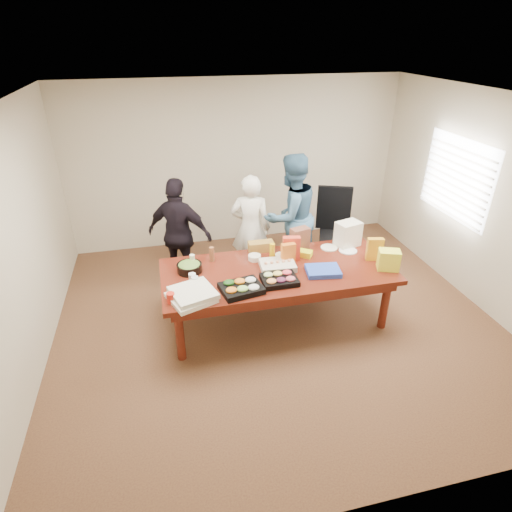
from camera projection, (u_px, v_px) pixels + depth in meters
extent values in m
cube|color=#47301E|center=(276.00, 320.00, 5.45)|extent=(5.50, 5.00, 0.02)
cube|color=white|center=(283.00, 99.00, 4.16)|extent=(5.50, 5.00, 0.02)
cube|color=beige|center=(237.00, 164.00, 6.94)|extent=(5.50, 0.04, 2.70)
cube|color=beige|center=(388.00, 381.00, 2.67)|extent=(5.50, 0.04, 2.70)
cube|color=beige|center=(18.00, 250.00, 4.25)|extent=(0.04, 5.00, 2.70)
cube|color=beige|center=(486.00, 204.00, 5.36)|extent=(0.04, 5.00, 2.70)
cube|color=white|center=(456.00, 178.00, 5.80)|extent=(0.03, 1.40, 1.10)
cube|color=beige|center=(454.00, 179.00, 5.79)|extent=(0.04, 1.36, 1.00)
cube|color=#4C1C0F|center=(277.00, 295.00, 5.27)|extent=(2.80, 1.20, 0.75)
cube|color=black|center=(338.00, 234.00, 6.29)|extent=(0.81, 0.81, 1.22)
imported|color=white|center=(251.00, 228.00, 6.03)|extent=(0.67, 0.53, 1.59)
imported|color=#3D6889|center=(290.00, 216.00, 6.11)|extent=(1.09, 0.98, 1.84)
imported|color=black|center=(180.00, 234.00, 5.83)|extent=(1.01, 0.81, 1.61)
cube|color=black|center=(241.00, 288.00, 4.66)|extent=(0.51, 0.43, 0.07)
cube|color=black|center=(279.00, 280.00, 4.82)|extent=(0.41, 0.32, 0.06)
cube|color=beige|center=(277.00, 265.00, 5.10)|extent=(0.44, 0.34, 0.07)
cylinder|color=black|center=(189.00, 268.00, 5.03)|extent=(0.35, 0.35, 0.10)
cube|color=blue|center=(323.00, 271.00, 5.00)|extent=(0.44, 0.35, 0.06)
cube|color=red|center=(291.00, 248.00, 5.24)|extent=(0.23, 0.13, 0.31)
cube|color=orange|center=(375.00, 249.00, 5.24)|extent=(0.21, 0.12, 0.29)
cube|color=orange|center=(288.00, 254.00, 5.16)|extent=(0.18, 0.09, 0.27)
cylinder|color=silver|center=(284.00, 249.00, 5.41)|extent=(0.10, 0.10, 0.13)
cylinder|color=#E6B60C|center=(272.00, 251.00, 5.32)|extent=(0.08, 0.08, 0.19)
cylinder|color=brown|center=(212.00, 254.00, 5.23)|extent=(0.06, 0.06, 0.19)
cylinder|color=beige|center=(193.00, 262.00, 5.07)|extent=(0.06, 0.06, 0.18)
cube|color=#EFFB1A|center=(303.00, 253.00, 5.38)|extent=(0.25, 0.23, 0.07)
cube|color=olive|center=(261.00, 246.00, 5.49)|extent=(0.33, 0.15, 0.13)
cube|color=brown|center=(300.00, 239.00, 5.47)|extent=(0.27, 0.20, 0.31)
cylinder|color=red|center=(171.00, 298.00, 4.45)|extent=(0.11, 0.11, 0.12)
cylinder|color=silver|center=(195.00, 281.00, 4.74)|extent=(0.09, 0.09, 0.11)
cylinder|color=white|center=(192.00, 278.00, 4.81)|extent=(0.10, 0.10, 0.11)
cube|color=white|center=(191.00, 298.00, 4.51)|extent=(0.57, 0.57, 0.05)
cube|color=silver|center=(193.00, 293.00, 4.51)|extent=(0.55, 0.55, 0.05)
cylinder|color=white|center=(348.00, 251.00, 5.51)|extent=(0.30, 0.30, 0.01)
cylinder|color=white|center=(329.00, 248.00, 5.58)|extent=(0.25, 0.25, 0.01)
cylinder|color=beige|center=(281.00, 256.00, 5.31)|extent=(0.17, 0.17, 0.06)
cylinder|color=#EDE5CC|center=(255.00, 257.00, 5.29)|extent=(0.20, 0.20, 0.06)
cube|color=white|center=(348.00, 234.00, 5.59)|extent=(0.36, 0.30, 0.33)
cube|color=#F7FD35|center=(389.00, 260.00, 5.04)|extent=(0.29, 0.25, 0.25)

